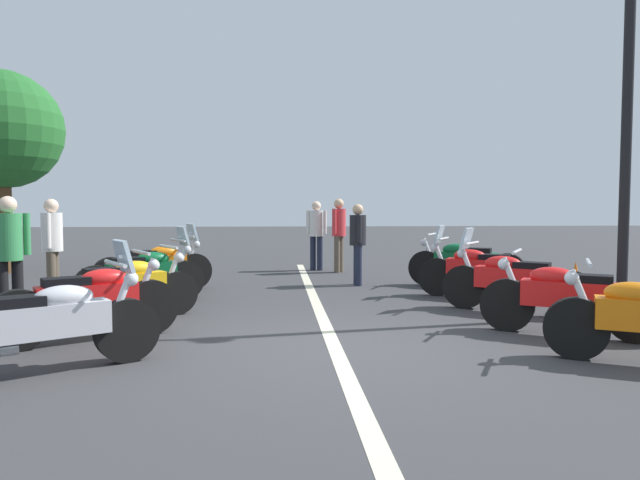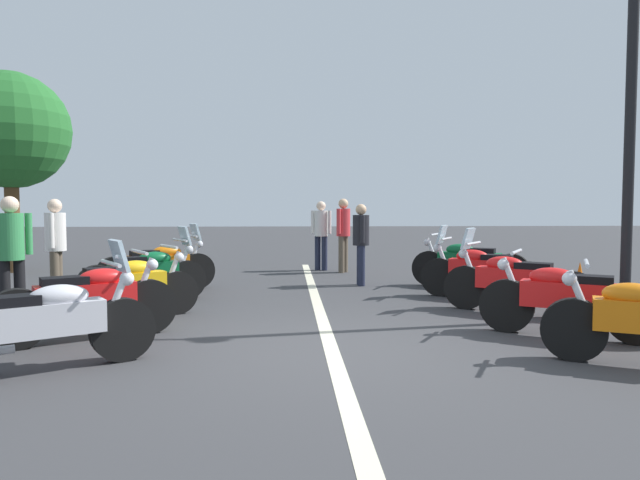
# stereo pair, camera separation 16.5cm
# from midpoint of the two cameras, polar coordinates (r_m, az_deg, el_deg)

# --- Properties ---
(ground_plane) EXTENTS (80.00, 80.00, 0.00)m
(ground_plane) POSITION_cam_midpoint_polar(r_m,az_deg,el_deg) (6.08, 1.97, -11.09)
(ground_plane) COLOR #38383A
(lane_centre_stripe) EXTENTS (13.01, 0.16, 0.01)m
(lane_centre_stripe) POSITION_cam_midpoint_polar(r_m,az_deg,el_deg) (8.48, 0.43, -6.95)
(lane_centre_stripe) COLOR beige
(lane_centre_stripe) RESTS_ON ground_plane
(motorcycle_left_row_0) EXTENTS (1.24, 1.87, 1.20)m
(motorcycle_left_row_0) POSITION_cam_midpoint_polar(r_m,az_deg,el_deg) (5.72, -25.59, -7.58)
(motorcycle_left_row_0) COLOR black
(motorcycle_left_row_0) RESTS_ON ground_plane
(motorcycle_left_row_1) EXTENTS (1.16, 1.85, 1.01)m
(motorcycle_left_row_1) POSITION_cam_midpoint_polar(r_m,az_deg,el_deg) (6.88, -21.81, -5.71)
(motorcycle_left_row_1) COLOR black
(motorcycle_left_row_1) RESTS_ON ground_plane
(motorcycle_left_row_2) EXTENTS (1.26, 1.88, 0.99)m
(motorcycle_left_row_2) POSITION_cam_midpoint_polar(r_m,az_deg,el_deg) (7.98, -18.79, -4.52)
(motorcycle_left_row_2) COLOR black
(motorcycle_left_row_2) RESTS_ON ground_plane
(motorcycle_left_row_3) EXTENTS (1.15, 1.83, 1.21)m
(motorcycle_left_row_3) POSITION_cam_midpoint_polar(r_m,az_deg,el_deg) (9.33, -16.77, -3.27)
(motorcycle_left_row_3) COLOR black
(motorcycle_left_row_3) RESTS_ON ground_plane
(motorcycle_left_row_4) EXTENTS (1.14, 1.96, 1.22)m
(motorcycle_left_row_4) POSITION_cam_midpoint_polar(r_m,az_deg,el_deg) (10.53, -15.59, -2.48)
(motorcycle_left_row_4) COLOR black
(motorcycle_left_row_4) RESTS_ON ground_plane
(motorcycle_right_row_1) EXTENTS (1.17, 1.79, 1.00)m
(motorcycle_right_row_1) POSITION_cam_midpoint_polar(r_m,az_deg,el_deg) (7.18, 24.33, -5.44)
(motorcycle_right_row_1) COLOR black
(motorcycle_right_row_1) RESTS_ON ground_plane
(motorcycle_right_row_2) EXTENTS (1.36, 1.80, 1.21)m
(motorcycle_right_row_2) POSITION_cam_midpoint_polar(r_m,az_deg,el_deg) (8.51, 19.65, -3.92)
(motorcycle_right_row_2) COLOR black
(motorcycle_right_row_2) RESTS_ON ground_plane
(motorcycle_right_row_3) EXTENTS (1.16, 1.87, 1.22)m
(motorcycle_right_row_3) POSITION_cam_midpoint_polar(r_m,az_deg,el_deg) (9.70, 16.47, -3.00)
(motorcycle_right_row_3) COLOR black
(motorcycle_right_row_3) RESTS_ON ground_plane
(motorcycle_right_row_4) EXTENTS (1.20, 1.98, 1.02)m
(motorcycle_right_row_4) POSITION_cam_midpoint_polar(r_m,az_deg,el_deg) (10.97, 15.21, -2.27)
(motorcycle_right_row_4) COLOR black
(motorcycle_right_row_4) RESTS_ON ground_plane
(street_lamp_twin_globe) EXTENTS (0.32, 1.22, 5.52)m
(street_lamp_twin_globe) POSITION_cam_midpoint_polar(r_m,az_deg,el_deg) (9.03, 29.59, 16.93)
(street_lamp_twin_globe) COLOR black
(street_lamp_twin_globe) RESTS_ON ground_plane
(traffic_cone_0) EXTENTS (0.36, 0.36, 0.61)m
(traffic_cone_0) POSITION_cam_midpoint_polar(r_m,az_deg,el_deg) (10.35, 25.24, -3.79)
(traffic_cone_0) COLOR orange
(traffic_cone_0) RESTS_ON ground_plane
(bystander_0) EXTENTS (0.53, 0.32, 1.58)m
(bystander_0) POSITION_cam_midpoint_polar(r_m,az_deg,el_deg) (10.93, 4.60, 0.19)
(bystander_0) COLOR #1E2338
(bystander_0) RESTS_ON ground_plane
(bystander_1) EXTENTS (0.32, 0.48, 1.67)m
(bystander_1) POSITION_cam_midpoint_polar(r_m,az_deg,el_deg) (13.56, 0.45, 1.03)
(bystander_1) COLOR #1E2338
(bystander_1) RESTS_ON ground_plane
(bystander_2) EXTENTS (0.37, 0.43, 1.66)m
(bystander_2) POSITION_cam_midpoint_polar(r_m,az_deg,el_deg) (8.40, -28.33, -0.77)
(bystander_2) COLOR black
(bystander_2) RESTS_ON ground_plane
(bystander_3) EXTENTS (0.46, 0.33, 1.72)m
(bystander_3) POSITION_cam_midpoint_polar(r_m,az_deg,el_deg) (13.10, 2.74, 1.10)
(bystander_3) COLOR brown
(bystander_3) RESTS_ON ground_plane
(bystander_4) EXTENTS (0.53, 0.32, 1.65)m
(bystander_4) POSITION_cam_midpoint_polar(r_m,az_deg,el_deg) (9.95, -24.79, -0.15)
(bystander_4) COLOR brown
(bystander_4) RESTS_ON ground_plane
(roadside_tree_0) EXTENTS (2.69, 2.69, 4.65)m
(roadside_tree_0) POSITION_cam_midpoint_polar(r_m,az_deg,el_deg) (15.03, -28.65, 9.65)
(roadside_tree_0) COLOR brown
(roadside_tree_0) RESTS_ON ground_plane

